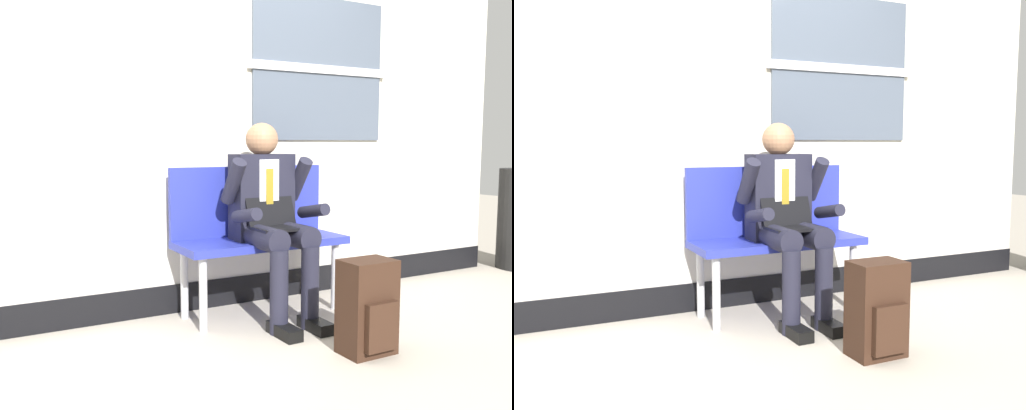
# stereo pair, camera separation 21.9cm
# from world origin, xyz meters

# --- Properties ---
(ground_plane) EXTENTS (18.00, 18.00, 0.00)m
(ground_plane) POSITION_xyz_m (0.00, 0.00, 0.00)
(ground_plane) COLOR #B2A899
(station_wall) EXTENTS (5.48, 0.17, 3.20)m
(station_wall) POSITION_xyz_m (0.01, 0.68, 1.58)
(station_wall) COLOR beige
(station_wall) RESTS_ON ground
(bench_with_person) EXTENTS (1.13, 0.42, 0.97)m
(bench_with_person) POSITION_xyz_m (0.31, 0.41, 0.56)
(bench_with_person) COLOR #28339E
(bench_with_person) RESTS_ON ground
(person_seated) EXTENTS (0.57, 0.70, 1.25)m
(person_seated) POSITION_xyz_m (0.31, 0.20, 0.67)
(person_seated) COLOR #1E1E2D
(person_seated) RESTS_ON ground
(backpack) EXTENTS (0.28, 0.24, 0.51)m
(backpack) POSITION_xyz_m (0.45, -0.57, 0.25)
(backpack) COLOR #331E14
(backpack) RESTS_ON ground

